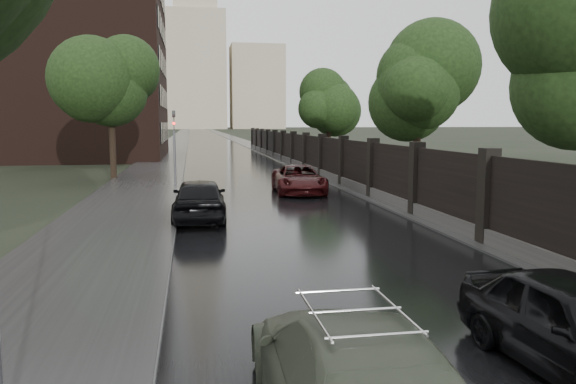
{
  "coord_description": "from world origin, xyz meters",
  "views": [
    {
      "loc": [
        -3.46,
        -4.2,
        3.39
      ],
      "look_at": [
        -0.86,
        10.85,
        1.5
      ],
      "focal_mm": 35.0,
      "sensor_mm": 36.0,
      "label": 1
    }
  ],
  "objects_px": {
    "volga_sedan": "(354,378)",
    "car_right_far": "(299,179)",
    "tree_right_c": "(329,103)",
    "traffic_light": "(174,142)",
    "tree_right_b": "(418,90)",
    "tree_left_far": "(110,90)",
    "hatchback_left": "(199,199)"
  },
  "relations": [
    {
      "from": "tree_right_b",
      "to": "volga_sedan",
      "type": "xyz_separation_m",
      "value": [
        -9.3,
        -20.73,
        -4.25
      ]
    },
    {
      "from": "tree_right_c",
      "to": "traffic_light",
      "type": "xyz_separation_m",
      "value": [
        -11.8,
        -15.01,
        -2.55
      ]
    },
    {
      "from": "tree_left_far",
      "to": "volga_sedan",
      "type": "relative_size",
      "value": 1.54
    },
    {
      "from": "tree_left_far",
      "to": "tree_right_b",
      "type": "bearing_deg",
      "value": -27.3
    },
    {
      "from": "tree_right_b",
      "to": "tree_right_c",
      "type": "height_order",
      "value": "same"
    },
    {
      "from": "volga_sedan",
      "to": "tree_right_b",
      "type": "bearing_deg",
      "value": -112.43
    },
    {
      "from": "tree_left_far",
      "to": "hatchback_left",
      "type": "xyz_separation_m",
      "value": [
        4.78,
        -14.79,
        -4.48
      ]
    },
    {
      "from": "tree_left_far",
      "to": "car_right_far",
      "type": "relative_size",
      "value": 1.5
    },
    {
      "from": "tree_right_c",
      "to": "car_right_far",
      "type": "distance_m",
      "value": 19.3
    },
    {
      "from": "tree_right_b",
      "to": "hatchback_left",
      "type": "height_order",
      "value": "tree_right_b"
    },
    {
      "from": "tree_right_c",
      "to": "traffic_light",
      "type": "relative_size",
      "value": 1.75
    },
    {
      "from": "tree_left_far",
      "to": "volga_sedan",
      "type": "height_order",
      "value": "tree_left_far"
    },
    {
      "from": "car_right_far",
      "to": "volga_sedan",
      "type": "bearing_deg",
      "value": -96.25
    },
    {
      "from": "traffic_light",
      "to": "car_right_far",
      "type": "height_order",
      "value": "traffic_light"
    },
    {
      "from": "tree_right_c",
      "to": "tree_left_far",
      "type": "bearing_deg",
      "value": -147.17
    },
    {
      "from": "tree_right_b",
      "to": "hatchback_left",
      "type": "xyz_separation_m",
      "value": [
        -10.72,
        -6.79,
        -4.19
      ]
    },
    {
      "from": "hatchback_left",
      "to": "tree_left_far",
      "type": "bearing_deg",
      "value": -70.54
    },
    {
      "from": "tree_right_b",
      "to": "traffic_light",
      "type": "height_order",
      "value": "tree_right_b"
    },
    {
      "from": "traffic_light",
      "to": "tree_right_c",
      "type": "bearing_deg",
      "value": 51.82
    },
    {
      "from": "volga_sedan",
      "to": "hatchback_left",
      "type": "distance_m",
      "value": 14.01
    },
    {
      "from": "tree_right_c",
      "to": "volga_sedan",
      "type": "height_order",
      "value": "tree_right_c"
    },
    {
      "from": "tree_left_far",
      "to": "volga_sedan",
      "type": "bearing_deg",
      "value": -77.82
    },
    {
      "from": "tree_right_b",
      "to": "tree_left_far",
      "type": "bearing_deg",
      "value": 152.7
    },
    {
      "from": "tree_right_b",
      "to": "tree_right_c",
      "type": "bearing_deg",
      "value": 90.0
    },
    {
      "from": "volga_sedan",
      "to": "car_right_far",
      "type": "height_order",
      "value": "volga_sedan"
    },
    {
      "from": "tree_left_far",
      "to": "tree_right_c",
      "type": "height_order",
      "value": "tree_left_far"
    },
    {
      "from": "tree_left_far",
      "to": "tree_right_b",
      "type": "relative_size",
      "value": 1.05
    },
    {
      "from": "traffic_light",
      "to": "car_right_far",
      "type": "bearing_deg",
      "value": -25.97
    },
    {
      "from": "tree_left_far",
      "to": "car_right_far",
      "type": "height_order",
      "value": "tree_left_far"
    },
    {
      "from": "tree_right_c",
      "to": "hatchback_left",
      "type": "relative_size",
      "value": 1.56
    },
    {
      "from": "tree_right_c",
      "to": "car_right_far",
      "type": "bearing_deg",
      "value": -108.26
    },
    {
      "from": "tree_right_c",
      "to": "hatchback_left",
      "type": "distance_m",
      "value": 27.33
    }
  ]
}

